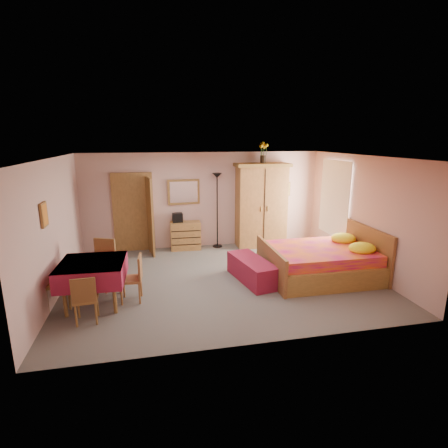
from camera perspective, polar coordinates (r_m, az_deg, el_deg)
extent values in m
plane|color=slate|center=(7.64, -0.27, -8.97)|extent=(6.50, 6.50, 0.00)
plane|color=brown|center=(7.05, -0.30, 10.89)|extent=(6.50, 6.50, 0.00)
cube|color=#C5998F|center=(9.65, -3.29, 3.90)|extent=(6.50, 0.10, 2.60)
cube|color=#C5998F|center=(4.91, 5.64, -6.03)|extent=(6.50, 0.10, 2.60)
cube|color=#C5998F|center=(7.33, -26.03, -0.71)|extent=(0.10, 5.00, 2.60)
cube|color=#C5998F|center=(8.49, 21.73, 1.56)|extent=(0.10, 5.00, 2.60)
cube|color=#9E6B35|center=(9.58, -14.55, 1.73)|extent=(1.06, 0.12, 2.15)
cube|color=white|center=(9.45, 17.64, 3.98)|extent=(0.08, 1.40, 1.95)
cube|color=orange|center=(6.67, -27.34, 1.36)|extent=(0.04, 0.32, 0.42)
cube|color=#D8BF59|center=(10.20, 9.95, 5.68)|extent=(0.30, 0.04, 0.40)
cube|color=#AB743A|center=(9.56, -6.27, -1.90)|extent=(0.82, 0.43, 0.76)
cube|color=silver|center=(9.52, -6.59, 5.23)|extent=(0.87, 0.09, 0.68)
cube|color=black|center=(9.46, -7.60, 1.04)|extent=(0.28, 0.21, 0.25)
cube|color=black|center=(9.57, -1.11, 2.18)|extent=(0.28, 0.28, 2.06)
cube|color=#A46C37|center=(9.74, 6.05, 3.07)|extent=(1.48, 0.78, 2.31)
cube|color=yellow|center=(9.68, 6.42, 11.54)|extent=(0.24, 0.24, 0.56)
cube|color=#C01265|center=(7.86, 15.36, -4.61)|extent=(2.35, 1.86, 1.08)
cube|color=maroon|center=(7.51, 4.56, -7.48)|extent=(0.79, 1.50, 0.48)
cube|color=maroon|center=(6.83, -20.47, -9.04)|extent=(1.16, 1.16, 0.82)
cube|color=olive|center=(6.27, -21.63, -11.20)|extent=(0.40, 0.40, 0.83)
cube|color=#A46C37|center=(7.41, -19.48, -6.40)|extent=(0.60, 0.60, 1.00)
cube|color=#A57838|center=(6.94, -25.69, -8.55)|extent=(0.53, 0.53, 0.96)
cube|color=#AA6B39|center=(6.75, -14.98, -8.61)|extent=(0.42, 0.42, 0.88)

